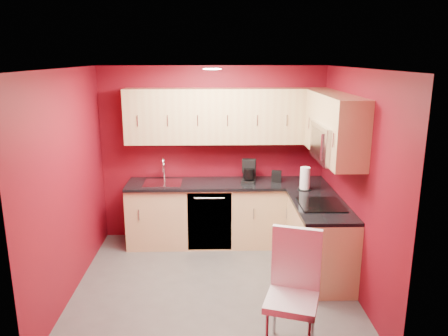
{
  "coord_description": "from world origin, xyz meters",
  "views": [
    {
      "loc": [
        0.0,
        -4.67,
        2.62
      ],
      "look_at": [
        0.14,
        0.55,
        1.28
      ],
      "focal_mm": 35.0,
      "sensor_mm": 36.0,
      "label": 1
    }
  ],
  "objects_px": {
    "coffee_maker": "(249,171)",
    "paper_towel": "(305,179)",
    "dining_chair": "(292,295)",
    "sink": "(163,180)",
    "napkin_holder": "(276,176)",
    "microwave": "(334,143)"
  },
  "relations": [
    {
      "from": "sink",
      "to": "dining_chair",
      "type": "bearing_deg",
      "value": -59.77
    },
    {
      "from": "coffee_maker",
      "to": "napkin_holder",
      "type": "height_order",
      "value": "coffee_maker"
    },
    {
      "from": "sink",
      "to": "paper_towel",
      "type": "bearing_deg",
      "value": -11.23
    },
    {
      "from": "coffee_maker",
      "to": "paper_towel",
      "type": "distance_m",
      "value": 0.8
    },
    {
      "from": "coffee_maker",
      "to": "paper_towel",
      "type": "bearing_deg",
      "value": -17.33
    },
    {
      "from": "napkin_holder",
      "to": "paper_towel",
      "type": "distance_m",
      "value": 0.51
    },
    {
      "from": "microwave",
      "to": "dining_chair",
      "type": "bearing_deg",
      "value": -116.37
    },
    {
      "from": "microwave",
      "to": "dining_chair",
      "type": "height_order",
      "value": "microwave"
    },
    {
      "from": "napkin_holder",
      "to": "dining_chair",
      "type": "distance_m",
      "value": 2.46
    },
    {
      "from": "napkin_holder",
      "to": "dining_chair",
      "type": "relative_size",
      "value": 0.13
    },
    {
      "from": "microwave",
      "to": "napkin_holder",
      "type": "bearing_deg",
      "value": 116.21
    },
    {
      "from": "coffee_maker",
      "to": "paper_towel",
      "type": "relative_size",
      "value": 1.04
    },
    {
      "from": "microwave",
      "to": "paper_towel",
      "type": "bearing_deg",
      "value": 106.35
    },
    {
      "from": "microwave",
      "to": "paper_towel",
      "type": "xyz_separation_m",
      "value": [
        -0.18,
        0.62,
        -0.6
      ]
    },
    {
      "from": "paper_towel",
      "to": "dining_chair",
      "type": "xyz_separation_m",
      "value": [
        -0.51,
        -2.02,
        -0.5
      ]
    },
    {
      "from": "sink",
      "to": "dining_chair",
      "type": "distance_m",
      "value": 2.81
    },
    {
      "from": "microwave",
      "to": "napkin_holder",
      "type": "relative_size",
      "value": 5.15
    },
    {
      "from": "microwave",
      "to": "sink",
      "type": "relative_size",
      "value": 1.46
    },
    {
      "from": "sink",
      "to": "coffee_maker",
      "type": "relative_size",
      "value": 1.65
    },
    {
      "from": "sink",
      "to": "paper_towel",
      "type": "height_order",
      "value": "sink"
    },
    {
      "from": "dining_chair",
      "to": "microwave",
      "type": "bearing_deg",
      "value": 81.91
    },
    {
      "from": "coffee_maker",
      "to": "dining_chair",
      "type": "xyz_separation_m",
      "value": [
        0.2,
        -2.4,
        -0.51
      ]
    }
  ]
}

